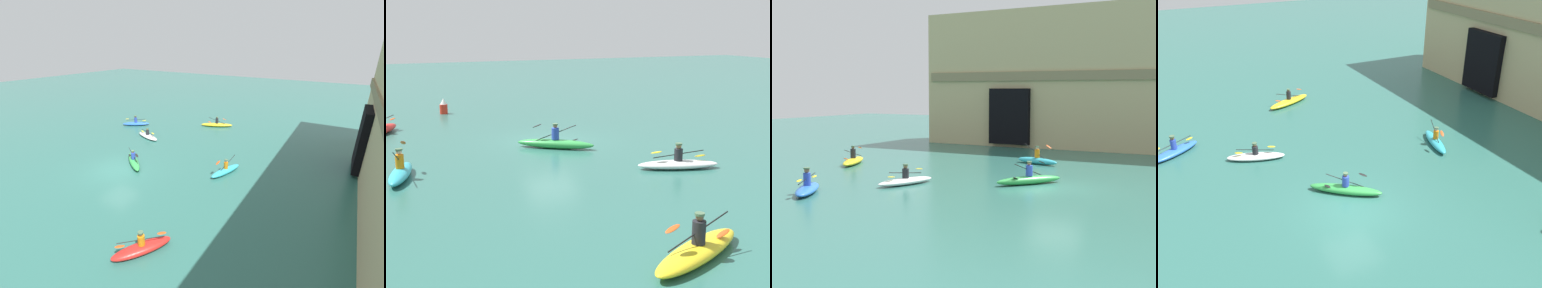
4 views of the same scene
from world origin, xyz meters
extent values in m
plane|color=#2D665B|center=(0.00, 0.00, 0.00)|extent=(120.00, 120.00, 0.00)
cube|color=black|center=(-9.41, 15.64, 2.50)|extent=(3.43, 0.70, 4.49)
ellipsoid|color=red|center=(5.33, 7.25, 0.22)|extent=(2.87, 2.10, 0.43)
cylinder|color=orange|center=(5.33, 7.25, 0.68)|extent=(0.33, 0.33, 0.50)
sphere|color=brown|center=(5.33, 7.25, 1.04)|extent=(0.21, 0.21, 0.21)
cylinder|color=#4C6B4C|center=(5.33, 7.25, 1.12)|extent=(0.26, 0.26, 0.06)
cylinder|color=black|center=(5.33, 7.25, 0.71)|extent=(1.71, 1.39, 0.24)
ellipsoid|color=#D84C19|center=(4.58, 7.85, 0.80)|extent=(0.46, 0.42, 0.09)
ellipsoid|color=#D84C19|center=(6.08, 6.64, 0.62)|extent=(0.46, 0.42, 0.09)
ellipsoid|color=#33B2C6|center=(-3.77, 7.35, 0.21)|extent=(3.07, 1.47, 0.41)
cylinder|color=orange|center=(-3.77, 7.35, 0.66)|extent=(0.31, 0.31, 0.50)
sphere|color=beige|center=(-3.77, 7.35, 1.02)|extent=(0.21, 0.21, 0.21)
cylinder|color=#4C6B4C|center=(-3.77, 7.35, 1.10)|extent=(0.26, 0.26, 0.06)
cylinder|color=black|center=(-3.77, 7.35, 0.69)|extent=(1.93, 0.61, 1.09)
ellipsoid|color=#D84C19|center=(-2.92, 7.10, 1.16)|extent=(0.45, 0.29, 0.25)
ellipsoid|color=#D84C19|center=(-4.62, 7.60, 0.22)|extent=(0.45, 0.29, 0.25)
ellipsoid|color=white|center=(-6.71, -2.66, 0.17)|extent=(1.79, 3.27, 0.33)
cylinder|color=#232328|center=(-6.71, -2.66, 0.56)|extent=(0.33, 0.33, 0.46)
sphere|color=#9E704C|center=(-6.71, -2.66, 0.90)|extent=(0.21, 0.21, 0.21)
cylinder|color=#4C6B4C|center=(-6.71, -2.66, 0.99)|extent=(0.27, 0.27, 0.06)
cylinder|color=black|center=(-6.71, -2.66, 0.59)|extent=(0.54, 1.97, 0.27)
ellipsoid|color=yellow|center=(-6.49, -1.79, 0.69)|extent=(0.28, 0.47, 0.10)
ellipsoid|color=yellow|center=(-6.93, -3.52, 0.48)|extent=(0.28, 0.47, 0.10)
ellipsoid|color=green|center=(-1.45, 0.36, 0.21)|extent=(2.69, 3.24, 0.42)
cylinder|color=#2D47B7|center=(-1.45, 0.36, 0.68)|extent=(0.34, 0.34, 0.52)
sphere|color=#9E704C|center=(-1.45, 0.36, 1.04)|extent=(0.19, 0.19, 0.19)
cylinder|color=#4C6B4C|center=(-1.45, 0.36, 1.11)|extent=(0.24, 0.24, 0.06)
cylinder|color=black|center=(-1.45, 0.36, 0.70)|extent=(0.87, 1.71, 0.78)
ellipsoid|color=black|center=(-1.82, -0.38, 0.37)|extent=(0.35, 0.46, 0.21)
ellipsoid|color=black|center=(-1.08, 1.10, 1.03)|extent=(0.35, 0.46, 0.21)
ellipsoid|color=yellow|center=(-13.80, 1.70, 0.19)|extent=(2.28, 3.59, 0.39)
cylinder|color=#232328|center=(-13.80, 1.70, 0.67)|extent=(0.33, 0.33, 0.57)
sphere|color=brown|center=(-13.80, 1.70, 1.05)|extent=(0.19, 0.19, 0.19)
cylinder|color=#4C6B4C|center=(-13.80, 1.70, 1.13)|extent=(0.24, 0.24, 0.06)
cylinder|color=black|center=(-13.80, 1.70, 0.70)|extent=(0.39, 1.96, 0.61)
ellipsoid|color=#D84C19|center=(-13.65, 0.84, 0.45)|extent=(0.26, 0.46, 0.17)
ellipsoid|color=#D84C19|center=(-13.96, 2.55, 0.96)|extent=(0.26, 0.46, 0.17)
ellipsoid|color=blue|center=(-9.27, -6.64, 0.18)|extent=(2.41, 3.04, 0.37)
cylinder|color=#2D47B7|center=(-9.27, -6.64, 0.65)|extent=(0.32, 0.32, 0.56)
sphere|color=brown|center=(-9.27, -6.64, 1.04)|extent=(0.24, 0.24, 0.24)
cylinder|color=#4C6B4C|center=(-9.27, -6.64, 1.14)|extent=(0.29, 0.29, 0.06)
cylinder|color=black|center=(-9.27, -6.64, 0.68)|extent=(1.06, 2.04, 0.20)
ellipsoid|color=yellow|center=(-9.72, -5.73, 0.60)|extent=(0.36, 0.48, 0.08)
ellipsoid|color=yellow|center=(-8.81, -7.54, 0.75)|extent=(0.36, 0.48, 0.08)
camera|label=1|loc=(12.03, 14.03, 9.07)|focal=24.00mm
camera|label=2|loc=(-23.42, 9.18, 5.42)|focal=50.00mm
camera|label=3|loc=(8.40, -23.84, 4.61)|focal=50.00mm
camera|label=4|loc=(14.30, -7.11, 11.56)|focal=40.00mm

